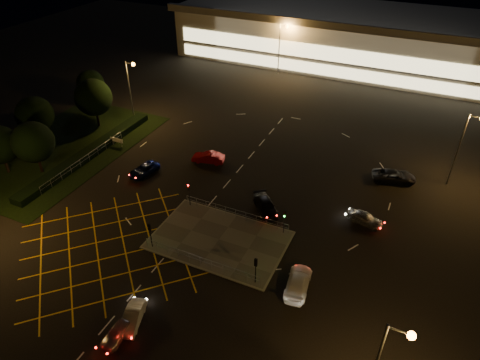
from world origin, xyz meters
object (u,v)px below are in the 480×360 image
at_px(signal_sw, 150,230).
at_px(car_right_silver, 365,218).
at_px(car_far_dkgrey, 266,206).
at_px(car_queue_white, 133,317).
at_px(car_east_grey, 394,176).
at_px(signal_se, 256,266).
at_px(car_left_blue, 144,170).
at_px(signal_nw, 189,190).
at_px(car_circ_red, 208,157).
at_px(car_near_silver, 119,331).
at_px(car_approach_white, 298,282).
at_px(signal_ne, 285,217).

bearing_deg(signal_sw, car_right_silver, -145.55).
height_order(car_far_dkgrey, car_right_silver, car_far_dkgrey).
relative_size(car_queue_white, car_east_grey, 0.71).
height_order(signal_se, car_right_silver, signal_se).
relative_size(car_left_blue, car_far_dkgrey, 0.93).
bearing_deg(car_left_blue, signal_sw, -41.51).
distance_m(signal_nw, car_east_grey, 26.75).
relative_size(car_far_dkgrey, car_circ_red, 1.07).
distance_m(car_circ_red, car_east_grey, 25.01).
distance_m(signal_se, car_left_blue, 24.14).
distance_m(car_queue_white, car_far_dkgrey, 20.26).
distance_m(car_near_silver, car_approach_white, 16.83).
bearing_deg(car_queue_white, car_left_blue, 105.12).
bearing_deg(signal_se, car_circ_red, -50.28).
xyz_separation_m(signal_nw, car_right_silver, (19.80, 5.60, -1.67)).
bearing_deg(signal_ne, signal_nw, 180.00).
distance_m(car_far_dkgrey, car_right_silver, 11.45).
distance_m(signal_ne, car_far_dkgrey, 4.80).
height_order(car_left_blue, car_far_dkgrey, car_far_dkgrey).
relative_size(signal_se, car_approach_white, 0.61).
bearing_deg(car_left_blue, car_near_silver, -49.58).
bearing_deg(signal_nw, car_left_blue, 159.09).
bearing_deg(car_east_grey, signal_sw, 120.58).
relative_size(signal_nw, car_right_silver, 0.77).
relative_size(signal_se, car_far_dkgrey, 0.65).
xyz_separation_m(signal_sw, car_left_blue, (-9.16, 11.49, -1.74)).
distance_m(car_queue_white, car_circ_red, 27.27).
distance_m(car_queue_white, car_right_silver, 27.35).
bearing_deg(car_left_blue, car_approach_white, -12.42).
distance_m(car_queue_white, car_left_blue, 24.10).
xyz_separation_m(signal_nw, car_east_grey, (21.55, 15.77, -1.59)).
xyz_separation_m(signal_se, car_left_blue, (-21.16, 11.49, -1.74)).
bearing_deg(car_east_grey, car_far_dkgrey, 117.48).
bearing_deg(car_approach_white, signal_ne, -66.82).
distance_m(car_near_silver, car_right_silver, 28.87).
height_order(signal_sw, car_right_silver, signal_sw).
relative_size(signal_se, signal_nw, 1.00).
bearing_deg(car_far_dkgrey, car_circ_red, 108.20).
xyz_separation_m(car_queue_white, car_circ_red, (-6.69, 26.44, 0.10)).
relative_size(signal_se, car_queue_white, 0.80).
height_order(signal_ne, car_approach_white, signal_ne).
bearing_deg(car_circ_red, car_queue_white, 2.14).
bearing_deg(signal_nw, signal_sw, -90.00).
xyz_separation_m(car_left_blue, car_far_dkgrey, (17.81, -0.49, 0.08)).
bearing_deg(car_queue_white, car_circ_red, 86.30).
height_order(car_left_blue, car_circ_red, car_circ_red).
relative_size(signal_sw, signal_nw, 1.00).
distance_m(car_east_grey, car_approach_white, 23.27).
distance_m(signal_sw, car_near_silver, 11.20).
relative_size(car_circ_red, car_east_grey, 0.82).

